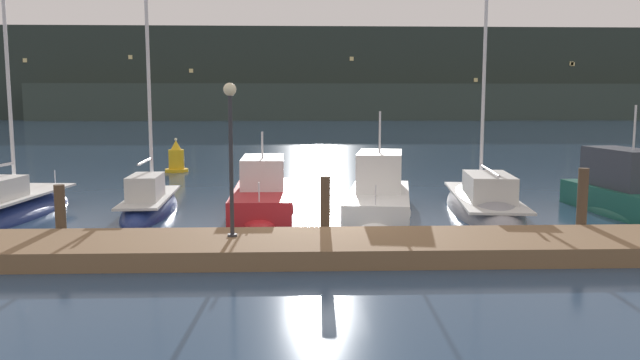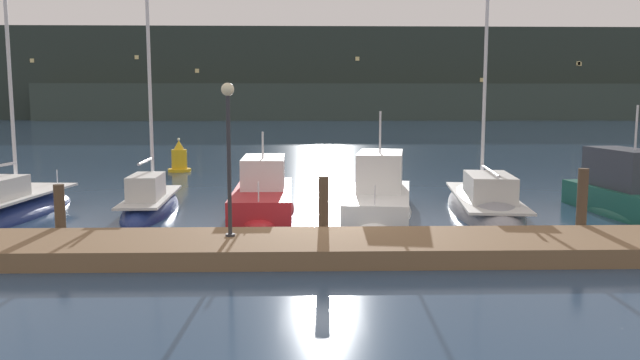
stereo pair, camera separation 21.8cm
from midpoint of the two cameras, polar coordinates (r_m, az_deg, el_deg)
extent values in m
plane|color=navy|center=(17.77, 0.61, -5.07)|extent=(400.00, 400.00, 0.00)
cube|color=brown|center=(15.40, 0.94, -6.14)|extent=(36.04, 2.80, 0.45)
cylinder|color=#4C3D2D|center=(18.07, -22.36, -2.86)|extent=(0.28, 0.28, 1.58)
cylinder|color=#4C3D2D|center=(16.88, 0.70, -2.66)|extent=(0.28, 0.28, 1.77)
cylinder|color=#4C3D2D|center=(18.53, 23.14, -2.05)|extent=(0.28, 0.28, 1.97)
ellipsoid|color=navy|center=(22.98, -26.36, -3.01)|extent=(2.83, 7.89, 1.19)
cube|color=silver|center=(22.88, -26.46, -1.37)|extent=(2.37, 6.63, 0.08)
cylinder|color=silver|center=(23.25, -26.34, 9.86)|extent=(0.12, 0.12, 8.98)
cylinder|color=silver|center=(25.99, -22.68, 0.32)|extent=(0.04, 0.04, 0.50)
ellipsoid|color=navy|center=(22.32, -14.90, -2.78)|extent=(1.94, 6.26, 1.31)
cube|color=silver|center=(22.24, -14.94, -1.47)|extent=(1.63, 5.26, 0.08)
cube|color=silver|center=(21.45, -15.33, -0.60)|extent=(1.07, 2.03, 0.81)
cylinder|color=silver|center=(22.48, -15.00, 7.41)|extent=(0.12, 0.12, 6.87)
cylinder|color=silver|center=(21.44, -15.36, 1.69)|extent=(0.21, 2.30, 0.09)
cylinder|color=silver|center=(24.98, -13.79, 0.08)|extent=(0.04, 0.04, 0.50)
ellipsoid|color=red|center=(22.02, -4.93, -2.70)|extent=(2.29, 6.84, 1.02)
cube|color=red|center=(21.96, -4.94, -1.75)|extent=(2.10, 6.16, 0.74)
cube|color=silver|center=(22.51, -4.89, 0.78)|extent=(1.53, 3.02, 1.06)
cube|color=black|center=(23.84, -4.76, 1.52)|extent=(1.31, 0.25, 0.48)
cylinder|color=silver|center=(21.88, -4.98, 3.20)|extent=(0.07, 0.07, 0.93)
cylinder|color=silver|center=(19.03, -5.32, -1.10)|extent=(0.04, 0.04, 0.60)
ellipsoid|color=white|center=(21.49, 5.71, -2.95)|extent=(3.30, 7.03, 0.98)
cube|color=white|center=(21.43, 5.72, -2.01)|extent=(3.01, 6.34, 0.72)
cube|color=silver|center=(21.96, 5.83, 0.88)|extent=(1.97, 3.18, 1.31)
cube|color=black|center=(23.29, 5.97, 1.72)|extent=(1.35, 0.47, 0.58)
cylinder|color=silver|center=(21.31, 5.82, 4.37)|extent=(0.07, 0.07, 1.42)
cylinder|color=silver|center=(18.52, 5.37, -1.40)|extent=(0.04, 0.04, 0.60)
ellipsoid|color=gray|center=(22.63, 15.00, -2.65)|extent=(3.42, 8.64, 1.59)
cube|color=silver|center=(22.55, 15.04, -1.46)|extent=(2.87, 7.26, 0.08)
cube|color=silver|center=(21.50, 15.50, -0.63)|extent=(1.74, 2.85, 0.86)
cylinder|color=silver|center=(23.00, 15.15, 9.80)|extent=(0.12, 0.12, 8.88)
cylinder|color=silver|center=(21.42, 15.56, 0.85)|extent=(0.53, 3.38, 0.09)
cylinder|color=silver|center=(26.31, 13.75, 0.34)|extent=(0.04, 0.04, 0.50)
ellipsoid|color=#195647|center=(23.07, 26.97, -3.01)|extent=(2.52, 7.05, 1.25)
cube|color=#195647|center=(23.01, 27.03, -1.94)|extent=(2.31, 6.35, 0.87)
cube|color=#333842|center=(23.45, 26.26, 0.96)|extent=(1.57, 3.14, 1.32)
cube|color=black|center=(24.60, 24.57, 1.77)|extent=(1.19, 0.36, 0.59)
cylinder|color=silver|center=(22.89, 27.20, 4.28)|extent=(0.07, 0.07, 1.47)
cylinder|color=gold|center=(34.50, -12.54, 0.89)|extent=(1.23, 1.23, 0.16)
cylinder|color=gold|center=(34.44, -12.57, 1.88)|extent=(0.82, 0.82, 1.04)
cone|color=gold|center=(34.38, -12.60, 3.15)|extent=(0.58, 0.58, 0.50)
sphere|color=#F9EAB7|center=(34.36, -12.62, 3.65)|extent=(0.16, 0.16, 0.16)
cylinder|color=#2D2D33|center=(15.69, -7.81, -5.00)|extent=(0.24, 0.24, 0.06)
cylinder|color=#2D2D33|center=(15.41, -7.92, 1.32)|extent=(0.10, 0.10, 3.41)
sphere|color=#F9EAB7|center=(15.34, -8.04, 8.20)|extent=(0.32, 0.32, 0.32)
cube|color=#28332D|center=(136.63, -1.24, 9.59)|extent=(240.00, 16.00, 18.84)
cube|color=#333F39|center=(128.03, 7.40, 7.08)|extent=(144.00, 10.00, 7.19)
cube|color=#F4DB8C|center=(130.38, -11.13, 9.77)|extent=(0.80, 0.10, 0.80)
cube|color=#F4DB8C|center=(139.73, -24.79, 9.89)|extent=(0.80, 0.10, 0.80)
cube|color=#F4DB8C|center=(133.05, -16.38, 10.72)|extent=(0.80, 0.10, 0.80)
cube|color=#F4DB8C|center=(133.68, 14.63, 8.85)|extent=(0.80, 0.10, 0.80)
cube|color=#F4DB8C|center=(140.68, 22.69, 9.76)|extent=(0.80, 0.10, 0.80)
cube|color=#F4DB8C|center=(140.58, 22.59, 9.82)|extent=(0.80, 0.10, 0.80)
cube|color=#F4DB8C|center=(141.07, 23.09, 6.83)|extent=(0.80, 0.10, 0.80)
cube|color=#F4DB8C|center=(129.22, 3.49, 11.01)|extent=(0.80, 0.10, 0.80)
cube|color=#F4DB8C|center=(128.63, -4.34, 8.14)|extent=(0.80, 0.10, 0.80)
camera|label=1|loc=(0.11, -89.70, 0.04)|focal=35.00mm
camera|label=2|loc=(0.11, 90.30, -0.04)|focal=35.00mm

